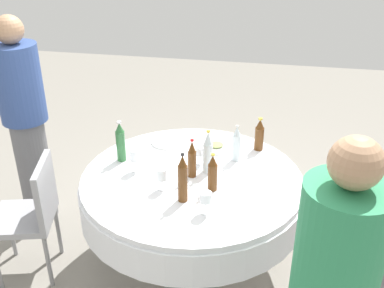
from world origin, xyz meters
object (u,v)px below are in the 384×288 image
(bottle_brown_west, at_px, (192,159))
(chair_north, at_px, (33,210))
(wine_glass_east, at_px, (200,152))
(bottle_brown_rear, at_px, (213,173))
(plate_front, at_px, (216,147))
(bottle_clear_south, at_px, (208,153))
(wine_glass_north, at_px, (162,175))
(plate_near, at_px, (168,142))
(wine_glass_west, at_px, (135,157))
(bottle_green_east, at_px, (121,142))
(wine_glass_south, at_px, (206,198))
(dining_table, at_px, (192,194))
(person_rear, at_px, (26,120))
(bottle_clear_left, at_px, (236,144))
(bottle_brown_north, at_px, (259,135))
(bottle_brown_mid, at_px, (183,179))

(bottle_brown_west, distance_m, chair_north, 1.12)
(wine_glass_east, bearing_deg, bottle_brown_rear, -156.84)
(wine_glass_east, xyz_separation_m, plate_front, (0.25, -0.08, -0.08))
(bottle_clear_south, height_order, chair_north, bottle_clear_south)
(wine_glass_north, xyz_separation_m, plate_near, (0.63, 0.12, -0.10))
(wine_glass_west, bearing_deg, bottle_green_east, 47.97)
(bottle_green_east, distance_m, bottle_clear_south, 0.62)
(wine_glass_south, bearing_deg, bottle_brown_west, 21.68)
(bottle_green_east, distance_m, plate_near, 0.43)
(dining_table, height_order, chair_north, chair_north)
(dining_table, height_order, bottle_brown_west, bottle_brown_west)
(wine_glass_east, bearing_deg, plate_front, -16.62)
(dining_table, height_order, person_rear, person_rear)
(bottle_brown_rear, bearing_deg, bottle_brown_west, 48.79)
(wine_glass_west, height_order, plate_near, wine_glass_west)
(bottle_clear_left, bearing_deg, chair_north, 112.97)
(bottle_clear_left, relative_size, bottle_brown_west, 0.98)
(bottle_clear_south, distance_m, bottle_brown_west, 0.12)
(bottle_brown_north, distance_m, chair_north, 1.65)
(chair_north, bearing_deg, bottle_brown_north, -77.71)
(plate_near, bearing_deg, plate_front, -92.23)
(wine_glass_south, distance_m, person_rear, 1.69)
(bottle_brown_north, height_order, bottle_brown_west, bottle_brown_west)
(bottle_brown_rear, height_order, wine_glass_east, bottle_brown_rear)
(wine_glass_south, distance_m, chair_north, 1.24)
(bottle_brown_mid, height_order, bottle_brown_west, bottle_brown_mid)
(dining_table, xyz_separation_m, bottle_brown_west, (0.00, 0.00, 0.27))
(chair_north, bearing_deg, wine_glass_south, -110.47)
(bottle_brown_mid, height_order, bottle_green_east, bottle_brown_mid)
(dining_table, xyz_separation_m, plate_near, (0.44, 0.27, 0.15))
(bottle_clear_left, xyz_separation_m, wine_glass_north, (-0.47, 0.41, -0.02))
(bottle_brown_rear, height_order, wine_glass_north, bottle_brown_rear)
(wine_glass_east, relative_size, wine_glass_west, 0.83)
(person_rear, relative_size, chair_north, 1.92)
(bottle_clear_south, height_order, person_rear, person_rear)
(person_rear, bearing_deg, wine_glass_west, -95.62)
(bottle_brown_north, height_order, chair_north, bottle_brown_north)
(bottle_clear_south, xyz_separation_m, wine_glass_west, (-0.09, 0.48, -0.03))
(bottle_clear_left, distance_m, chair_north, 1.45)
(bottle_brown_rear, bearing_deg, plate_front, 5.59)
(bottle_green_east, bearing_deg, dining_table, -102.61)
(wine_glass_west, bearing_deg, plate_front, -48.21)
(bottle_brown_rear, xyz_separation_m, wine_glass_south, (-0.26, 0.00, -0.01))
(bottle_brown_rear, xyz_separation_m, bottle_brown_west, (0.14, 0.16, 0.01))
(wine_glass_south, distance_m, wine_glass_west, 0.66)
(bottle_clear_south, distance_m, bottle_brown_north, 0.50)
(dining_table, distance_m, plate_front, 0.46)
(bottle_brown_west, bearing_deg, wine_glass_south, -158.32)
(bottle_green_east, xyz_separation_m, wine_glass_south, (-0.51, -0.68, -0.03))
(bottle_green_east, distance_m, wine_glass_east, 0.56)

